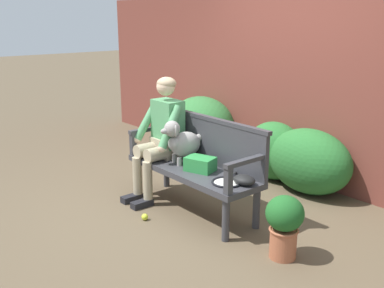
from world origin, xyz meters
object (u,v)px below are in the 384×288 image
object	(u,v)px
tennis_racket	(228,181)
potted_plant	(284,223)
person_seated	(162,133)
baseball_glove	(244,180)
dog_on_bench	(182,142)
garden_bench	(192,173)
sports_bag	(200,164)
tennis_ball	(145,217)

from	to	relation	value
tennis_racket	potted_plant	size ratio (longest dim) A/B	1.04
person_seated	baseball_glove	distance (m)	1.20
dog_on_bench	potted_plant	size ratio (longest dim) A/B	0.85
garden_bench	tennis_racket	world-z (taller)	tennis_racket
sports_bag	dog_on_bench	bearing A→B (deg)	177.59
garden_bench	baseball_glove	size ratio (longest dim) A/B	7.22
garden_bench	potted_plant	size ratio (longest dim) A/B	2.89
garden_bench	baseball_glove	bearing A→B (deg)	5.02
person_seated	tennis_ball	bearing A→B (deg)	-52.42
garden_bench	sports_bag	xyz separation A→B (m)	(0.13, -0.00, 0.13)
dog_on_bench	baseball_glove	size ratio (longest dim) A/B	2.13
tennis_racket	sports_bag	distance (m)	0.41
tennis_ball	potted_plant	size ratio (longest dim) A/B	0.12
dog_on_bench	tennis_racket	size ratio (longest dim) A/B	0.82
person_seated	potted_plant	xyz separation A→B (m)	(1.73, -0.02, -0.42)
dog_on_bench	baseball_glove	distance (m)	0.87
person_seated	baseball_glove	size ratio (longest dim) A/B	6.08
person_seated	baseball_glove	world-z (taller)	person_seated
potted_plant	dog_on_bench	bearing A→B (deg)	178.26
person_seated	dog_on_bench	world-z (taller)	person_seated
tennis_racket	tennis_ball	distance (m)	0.93
tennis_ball	garden_bench	bearing A→B (deg)	78.28
tennis_racket	potted_plant	bearing A→B (deg)	-1.82
garden_bench	potted_plant	distance (m)	1.24
sports_bag	tennis_ball	distance (m)	0.76
person_seated	sports_bag	distance (m)	0.66
dog_on_bench	baseball_glove	world-z (taller)	dog_on_bench
tennis_ball	person_seated	bearing A→B (deg)	127.58
tennis_racket	person_seated	bearing A→B (deg)	-179.72
tennis_ball	potted_plant	xyz separation A→B (m)	(1.34, 0.49, 0.28)
garden_bench	dog_on_bench	world-z (taller)	dog_on_bench
dog_on_bench	garden_bench	bearing A→B (deg)	-3.02
tennis_racket	potted_plant	xyz separation A→B (m)	(0.70, -0.02, -0.16)
baseball_glove	potted_plant	xyz separation A→B (m)	(0.56, -0.09, -0.20)
garden_bench	person_seated	distance (m)	0.60
tennis_ball	tennis_racket	bearing A→B (deg)	38.34
potted_plant	garden_bench	bearing A→B (deg)	178.44
dog_on_bench	sports_bag	bearing A→B (deg)	-2.41
garden_bench	baseball_glove	xyz separation A→B (m)	(0.68, 0.06, 0.11)
dog_on_bench	baseball_glove	bearing A→B (deg)	3.37
person_seated	sports_bag	size ratio (longest dim) A/B	4.78
garden_bench	potted_plant	xyz separation A→B (m)	(1.23, -0.03, -0.09)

